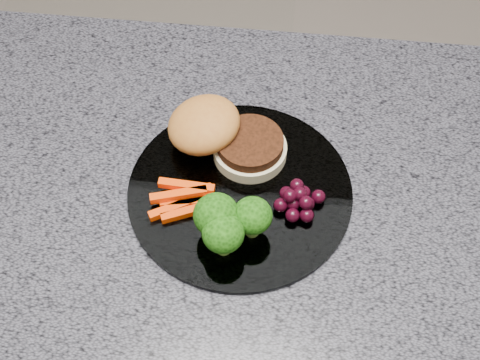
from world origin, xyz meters
name	(u,v)px	position (x,y,z in m)	size (l,w,h in m)	color
island_cabinet	(263,359)	(0.00, 0.00, 0.43)	(1.20, 0.60, 0.86)	brown
countertop	(274,222)	(0.00, 0.00, 0.88)	(1.20, 0.60, 0.04)	#565460
plate	(240,191)	(-0.04, 0.02, 0.90)	(0.26, 0.26, 0.01)	white
burger	(220,135)	(-0.07, 0.09, 0.93)	(0.15, 0.11, 0.05)	beige
carrot_sticks	(184,199)	(-0.10, 0.00, 0.91)	(0.08, 0.06, 0.02)	#F83E04
broccoli	(228,221)	(-0.05, -0.04, 0.94)	(0.08, 0.07, 0.06)	olive
grape_bunch	(299,200)	(0.03, 0.01, 0.92)	(0.06, 0.05, 0.03)	black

